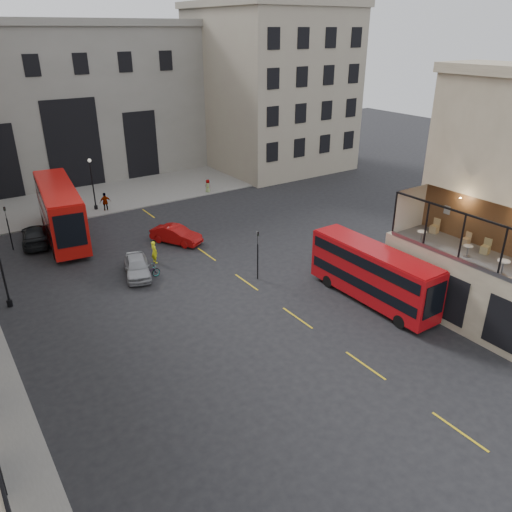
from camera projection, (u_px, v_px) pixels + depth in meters
ground at (390, 353)px, 28.56m from camera, size 140.00×140.00×0.00m
host_frontage at (466, 289)px, 30.95m from camera, size 3.00×11.00×4.50m
cafe_floor at (473, 255)px, 29.99m from camera, size 3.00×10.00×0.10m
gateway at (56, 100)px, 58.20m from camera, size 35.00×10.60×18.00m
building_right at (270, 84)px, 64.53m from camera, size 16.60×18.60×20.00m
pavement_far at (85, 200)px, 54.06m from camera, size 40.00×12.00×0.12m
traffic_light_near at (258, 249)px, 36.07m from camera, size 0.16×0.20×3.80m
traffic_light_far at (7, 223)px, 40.95m from camera, size 0.16×0.20×3.80m
street_lamp_a at (3, 274)px, 32.42m from camera, size 0.36×0.36×5.33m
street_lamp_b at (93, 188)px, 50.08m from camera, size 0.36×0.36×5.33m
bus_near at (373, 272)px, 33.19m from camera, size 2.34×9.80×3.90m
bus_far at (60, 209)px, 43.11m from camera, size 4.28×12.38×4.84m
car_a at (137, 266)px, 37.28m from camera, size 2.95×4.70×1.49m
car_b at (176, 235)px, 42.99m from camera, size 3.67×4.74×1.50m
car_c at (35, 235)px, 42.82m from camera, size 3.16×5.70×1.56m
bicycle at (148, 273)px, 36.90m from camera, size 1.95×0.81×1.00m
cyclist at (154, 252)px, 39.28m from camera, size 0.51×0.71×1.82m
pedestrian_a at (40, 234)px, 42.98m from camera, size 0.92×0.82×1.58m
pedestrian_b at (65, 229)px, 44.13m from camera, size 1.15×1.01×1.54m
pedestrian_c at (105, 202)px, 50.36m from camera, size 1.17×0.55×1.95m
pedestrian_d at (208, 186)px, 56.14m from camera, size 0.80×0.90×1.55m
cafe_table_near at (503, 265)px, 27.26m from camera, size 0.67×0.67×0.84m
cafe_table_mid at (468, 249)px, 29.47m from camera, size 0.57×0.57×0.71m
cafe_table_far at (422, 235)px, 31.49m from camera, size 0.58×0.58×0.73m
cafe_chair_b at (485, 249)px, 29.94m from camera, size 0.53×0.53×0.93m
cafe_chair_c at (466, 241)px, 31.19m from camera, size 0.41×0.41×0.82m
cafe_chair_d at (434, 229)px, 32.98m from camera, size 0.54×0.54×0.97m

